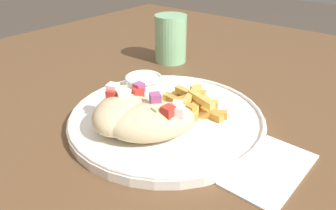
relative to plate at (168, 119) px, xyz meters
name	(u,v)px	position (x,y,z in m)	size (l,w,h in m)	color
table	(179,147)	(0.04, 0.00, -0.08)	(1.30, 1.30, 0.71)	brown
napkin	(270,170)	(-0.01, -0.17, -0.01)	(0.14, 0.08, 0.00)	white
plate	(168,119)	(0.00, 0.00, 0.00)	(0.31, 0.31, 0.02)	white
pita_sandwich_near	(152,121)	(-0.06, -0.02, 0.03)	(0.15, 0.14, 0.06)	beige
pita_sandwich_far	(123,112)	(-0.06, 0.03, 0.03)	(0.13, 0.11, 0.06)	beige
fries_pile	(192,103)	(0.04, -0.02, 0.02)	(0.12, 0.12, 0.03)	#E5B251
sauce_ramekin	(144,84)	(0.04, 0.08, 0.02)	(0.06, 0.06, 0.03)	white
water_glass	(171,41)	(0.22, 0.17, 0.04)	(0.07, 0.07, 0.11)	#8CCC93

